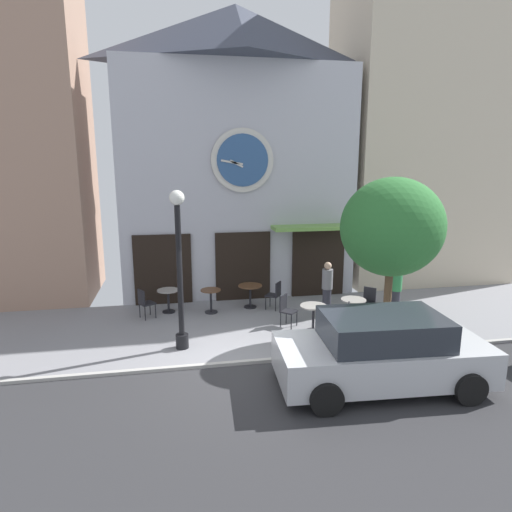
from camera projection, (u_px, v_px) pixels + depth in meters
name	position (u px, v px, depth m)	size (l,w,h in m)	color
ground_plane	(244.00, 378.00, 9.48)	(25.33, 11.05, 0.13)	gray
clock_building	(237.00, 151.00, 15.07)	(7.88, 3.79, 9.56)	#B2B2BC
neighbor_building_right	(422.00, 115.00, 16.83)	(6.26, 4.04, 12.64)	beige
street_lamp	(180.00, 271.00, 10.57)	(0.36, 0.36, 3.94)	black
street_tree	(392.00, 227.00, 10.84)	(2.60, 2.34, 4.23)	brown
cafe_table_center	(168.00, 297.00, 13.49)	(0.66, 0.66, 0.72)	black
cafe_table_near_curb	(211.00, 297.00, 13.46)	(0.62, 0.62, 0.74)	black
cafe_table_leftmost	(250.00, 291.00, 13.94)	(0.76, 0.76, 0.73)	black
cafe_table_near_door	(313.00, 313.00, 11.94)	(0.73, 0.73, 0.75)	black
cafe_table_center_left	(353.00, 306.00, 12.55)	(0.71, 0.71, 0.73)	black
cafe_chair_right_end	(275.00, 293.00, 13.75)	(0.56, 0.56, 0.90)	black
cafe_chair_outer	(344.00, 316.00, 11.69)	(0.54, 0.54, 0.90)	black
cafe_chair_facing_wall	(286.00, 308.00, 12.35)	(0.57, 0.57, 0.90)	black
cafe_chair_near_lamp	(368.00, 300.00, 13.08)	(0.57, 0.57, 0.90)	black
cafe_chair_under_awning	(145.00, 301.00, 12.94)	(0.55, 0.55, 0.90)	black
pedestrian_grey	(327.00, 288.00, 13.10)	(0.44, 0.44, 1.67)	#2D2D38
pedestrian_green	(396.00, 290.00, 12.93)	(0.37, 0.37, 1.67)	#2D2D38
parked_car_silver	(382.00, 352.00, 8.98)	(4.39, 2.21, 1.55)	#B7BABF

